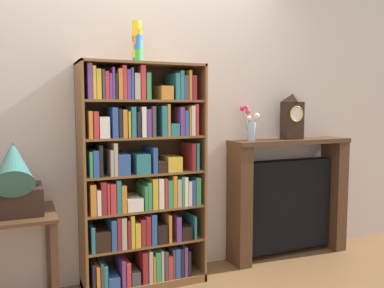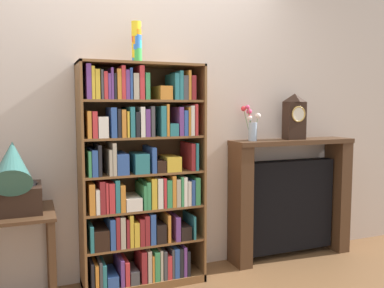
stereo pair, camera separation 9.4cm
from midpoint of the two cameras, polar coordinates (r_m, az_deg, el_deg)
The scene contains 8 objects.
wall_back at distance 3.31m, azimuth -4.80°, elevation 4.23°, with size 5.13×0.08×2.60m, color beige.
bookshelf at distance 3.06m, azimuth -8.13°, elevation -5.37°, with size 0.92×0.35×1.68m.
cup_stack at distance 3.05m, azimuth -8.67°, elevation 14.07°, with size 0.07×0.07×0.30m.
side_table_left at distance 2.95m, azimuth -24.46°, elevation -12.05°, with size 0.49×0.54×0.67m.
gramophone at distance 2.80m, azimuth -24.79°, elevation -4.88°, with size 0.34×0.52×0.56m.
fireplace_mantel at distance 3.79m, azimuth 12.70°, elevation -7.54°, with size 1.16×0.27×1.07m.
mantel_clock at distance 3.69m, azimuth 13.33°, elevation 3.83°, with size 0.18×0.12×0.41m.
flower_vase at distance 3.47m, azimuth 7.54°, elevation 2.71°, with size 0.14×0.13×0.30m.
Camera 1 is at (-0.85, -2.77, 1.37)m, focal length 37.64 mm.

